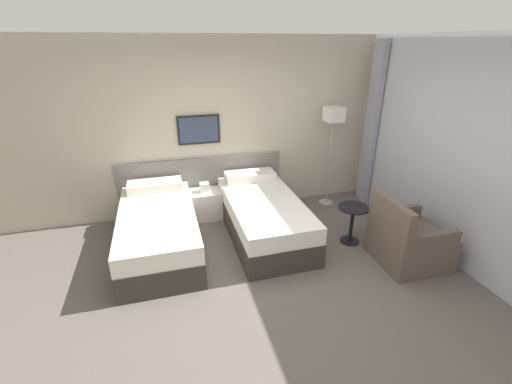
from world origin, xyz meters
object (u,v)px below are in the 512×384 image
(nightstand, at_px, (206,204))
(armchair, at_px, (408,242))
(side_table, at_px, (352,218))
(bed_near_door, at_px, (159,230))
(floor_lamp, at_px, (333,122))
(bed_near_window, at_px, (263,216))

(nightstand, height_order, armchair, armchair)
(side_table, bearing_deg, armchair, -54.61)
(bed_near_door, bearing_deg, armchair, -20.95)
(nightstand, height_order, side_table, nightstand)
(nightstand, relative_size, floor_lamp, 0.36)
(bed_near_window, distance_m, nightstand, 1.05)
(side_table, bearing_deg, bed_near_door, 168.17)
(bed_near_door, distance_m, armchair, 3.22)
(nightstand, bearing_deg, bed_near_window, -45.63)
(floor_lamp, relative_size, side_table, 3.05)
(bed_near_window, relative_size, side_table, 3.67)
(bed_near_door, height_order, floor_lamp, floor_lamp)
(side_table, bearing_deg, floor_lamp, 78.51)
(bed_near_window, xyz_separation_m, side_table, (1.11, -0.54, 0.08))
(nightstand, xyz_separation_m, armchair, (2.28, -1.90, 0.05))
(armchair, bearing_deg, nightstand, 52.58)
(bed_near_door, bearing_deg, bed_near_window, 0.00)
(floor_lamp, bearing_deg, bed_near_door, -165.95)
(nightstand, relative_size, side_table, 1.09)
(bed_near_window, relative_size, armchair, 2.24)
(side_table, bearing_deg, nightstand, 145.11)
(bed_near_door, relative_size, armchair, 2.24)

